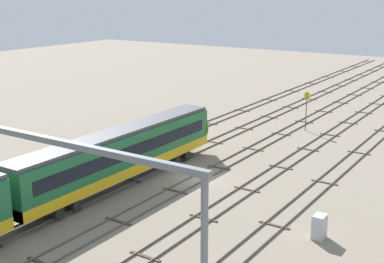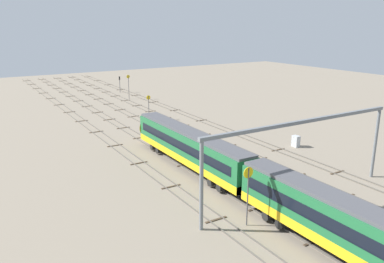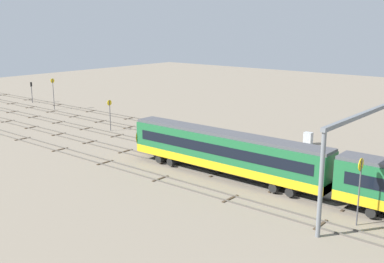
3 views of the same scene
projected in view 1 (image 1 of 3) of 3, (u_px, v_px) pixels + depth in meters
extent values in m
plane|color=gray|center=(198.00, 179.00, 48.04)|extent=(207.47, 207.47, 0.00)
cube|color=#59544C|center=(310.00, 203.00, 42.35)|extent=(191.47, 0.07, 0.16)
cube|color=#59544C|center=(294.00, 199.00, 43.11)|extent=(191.47, 0.07, 0.16)
cube|color=#473828|center=(274.00, 225.00, 38.44)|extent=(0.24, 2.40, 0.08)
cube|color=#473828|center=(324.00, 182.00, 47.04)|extent=(0.24, 2.40, 0.08)
cube|color=#473828|center=(359.00, 153.00, 55.64)|extent=(0.24, 2.40, 0.08)
cube|color=#473828|center=(384.00, 131.00, 64.24)|extent=(0.24, 2.40, 0.08)
cube|color=#59544C|center=(255.00, 191.00, 44.99)|extent=(191.47, 0.07, 0.16)
cube|color=#59544C|center=(240.00, 187.00, 45.75)|extent=(191.47, 0.07, 0.16)
cube|color=#473828|center=(145.00, 256.00, 33.92)|extent=(0.24, 2.40, 0.08)
cube|color=#473828|center=(203.00, 218.00, 39.65)|extent=(0.24, 2.40, 0.08)
cube|color=#473828|center=(247.00, 189.00, 45.38)|extent=(0.24, 2.40, 0.08)
cube|color=#473828|center=(281.00, 167.00, 51.12)|extent=(0.24, 2.40, 0.08)
cube|color=#473828|center=(308.00, 149.00, 56.85)|extent=(0.24, 2.40, 0.08)
cube|color=#473828|center=(330.00, 135.00, 62.58)|extent=(0.24, 2.40, 0.08)
cube|color=#473828|center=(348.00, 123.00, 68.31)|extent=(0.24, 2.40, 0.08)
cube|color=#473828|center=(364.00, 113.00, 74.05)|extent=(0.24, 2.40, 0.08)
cube|color=#473828|center=(377.00, 104.00, 79.78)|extent=(0.24, 2.40, 0.08)
cube|color=#59544C|center=(205.00, 180.00, 47.64)|extent=(191.47, 0.07, 0.16)
cube|color=#59544C|center=(192.00, 177.00, 48.40)|extent=(191.47, 0.07, 0.16)
cube|color=#473828|center=(41.00, 263.00, 33.14)|extent=(0.24, 2.40, 0.08)
cube|color=#473828|center=(118.00, 221.00, 39.10)|extent=(0.24, 2.40, 0.08)
cube|color=#473828|center=(175.00, 191.00, 45.05)|extent=(0.24, 2.40, 0.08)
cube|color=#473828|center=(219.00, 168.00, 51.00)|extent=(0.24, 2.40, 0.08)
cube|color=#473828|center=(253.00, 149.00, 56.96)|extent=(0.24, 2.40, 0.08)
cube|color=#473828|center=(281.00, 134.00, 62.91)|extent=(0.24, 2.40, 0.08)
cube|color=#473828|center=(304.00, 122.00, 68.86)|extent=(0.24, 2.40, 0.08)
cube|color=#473828|center=(324.00, 111.00, 74.82)|extent=(0.24, 2.40, 0.08)
cube|color=#473828|center=(340.00, 103.00, 80.77)|extent=(0.24, 2.40, 0.08)
cube|color=#473828|center=(354.00, 95.00, 86.72)|extent=(0.24, 2.40, 0.08)
cube|color=#473828|center=(367.00, 88.00, 92.68)|extent=(0.24, 2.40, 0.08)
cube|color=#473828|center=(378.00, 82.00, 98.63)|extent=(0.24, 2.40, 0.08)
cube|color=#59544C|center=(160.00, 170.00, 50.28)|extent=(191.47, 0.07, 0.16)
cube|color=#59544C|center=(149.00, 167.00, 51.04)|extent=(191.47, 0.07, 0.16)
cube|color=#473828|center=(70.00, 207.00, 41.74)|extent=(0.24, 2.40, 0.08)
cube|color=#473828|center=(130.00, 180.00, 47.69)|extent=(0.24, 2.40, 0.08)
cube|color=#473828|center=(176.00, 159.00, 53.65)|extent=(0.24, 2.40, 0.08)
cube|color=#473828|center=(213.00, 142.00, 59.60)|extent=(0.24, 2.40, 0.08)
cube|color=#473828|center=(244.00, 128.00, 65.55)|extent=(0.24, 2.40, 0.08)
cube|color=#473828|center=(269.00, 117.00, 71.51)|extent=(0.24, 2.40, 0.08)
cube|color=#473828|center=(291.00, 107.00, 77.46)|extent=(0.24, 2.40, 0.08)
cube|color=#473828|center=(309.00, 99.00, 83.41)|extent=(0.24, 2.40, 0.08)
cube|color=#473828|center=(325.00, 92.00, 89.37)|extent=(0.24, 2.40, 0.08)
cube|color=#473828|center=(339.00, 86.00, 95.32)|extent=(0.24, 2.40, 0.08)
cube|color=#473828|center=(351.00, 80.00, 101.27)|extent=(0.24, 2.40, 0.08)
cube|color=#473828|center=(362.00, 75.00, 107.23)|extent=(0.24, 2.40, 0.08)
cube|color=#473828|center=(372.00, 71.00, 113.18)|extent=(0.24, 2.40, 0.08)
cube|color=#473828|center=(381.00, 67.00, 119.13)|extent=(0.24, 2.40, 0.08)
cube|color=#59544C|center=(121.00, 161.00, 52.92)|extent=(191.47, 0.07, 0.16)
cube|color=#59544C|center=(110.00, 158.00, 53.68)|extent=(191.47, 0.07, 0.16)
cube|color=#473828|center=(46.00, 187.00, 45.94)|extent=(0.24, 2.40, 0.08)
cube|color=#473828|center=(115.00, 160.00, 53.31)|extent=(0.24, 2.40, 0.08)
cube|color=#473828|center=(168.00, 139.00, 60.68)|extent=(0.24, 2.40, 0.08)
cube|color=#473828|center=(209.00, 123.00, 68.06)|extent=(0.24, 2.40, 0.08)
cube|color=#473828|center=(242.00, 110.00, 75.43)|extent=(0.24, 2.40, 0.08)
cube|color=#473828|center=(269.00, 100.00, 82.80)|extent=(0.24, 2.40, 0.08)
cube|color=#473828|center=(292.00, 91.00, 90.17)|extent=(0.24, 2.40, 0.08)
cube|color=#473828|center=(311.00, 83.00, 97.54)|extent=(0.24, 2.40, 0.08)
cube|color=#473828|center=(328.00, 77.00, 104.91)|extent=(0.24, 2.40, 0.08)
cube|color=#473828|center=(343.00, 71.00, 112.28)|extent=(0.24, 2.40, 0.08)
cube|color=#473828|center=(355.00, 66.00, 119.65)|extent=(0.24, 2.40, 0.08)
cube|color=#473828|center=(366.00, 62.00, 127.02)|extent=(0.24, 2.40, 0.08)
cube|color=#1E6638|center=(121.00, 153.00, 46.12)|extent=(24.00, 2.90, 3.60)
cube|color=gold|center=(122.00, 168.00, 46.46)|extent=(24.00, 2.94, 0.90)
cube|color=#4C4C51|center=(120.00, 132.00, 45.61)|extent=(24.00, 2.50, 0.30)
cube|color=black|center=(134.00, 151.00, 45.23)|extent=(22.00, 0.04, 1.10)
cube|color=black|center=(109.00, 146.00, 46.78)|extent=(22.00, 0.04, 1.10)
cylinder|color=black|center=(48.00, 210.00, 39.76)|extent=(0.90, 2.70, 0.90)
cylinder|color=black|center=(65.00, 202.00, 41.21)|extent=(0.90, 2.70, 0.90)
cylinder|color=black|center=(167.00, 158.00, 52.18)|extent=(0.90, 2.70, 0.90)
cylinder|color=black|center=(177.00, 153.00, 53.63)|extent=(0.90, 2.70, 0.90)
cone|color=gold|center=(199.00, 125.00, 56.51)|extent=(1.60, 3.24, 3.24)
cylinder|color=slate|center=(204.00, 261.00, 25.03)|extent=(0.36, 0.36, 8.38)
cube|color=slate|center=(24.00, 135.00, 30.41)|extent=(0.40, 25.18, 0.35)
cylinder|color=#4C4C51|center=(306.00, 112.00, 64.18)|extent=(0.12, 0.12, 4.74)
cylinder|color=yellow|center=(307.00, 96.00, 63.70)|extent=(0.05, 0.84, 0.84)
cube|color=black|center=(307.00, 95.00, 63.72)|extent=(0.02, 0.38, 0.12)
cube|color=#B2B7BC|center=(319.00, 227.00, 36.30)|extent=(1.11, 0.80, 1.72)
cube|color=#333333|center=(322.00, 220.00, 36.69)|extent=(0.02, 0.56, 0.24)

